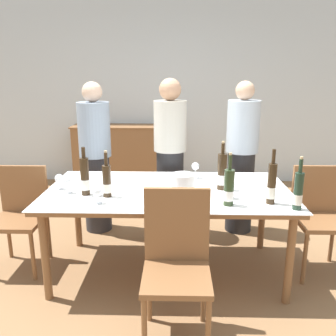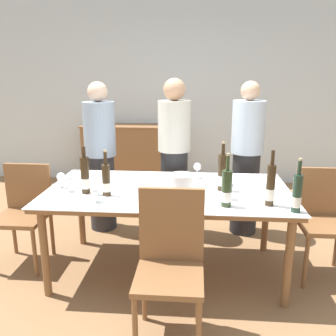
{
  "view_description": "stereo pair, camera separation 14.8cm",
  "coord_description": "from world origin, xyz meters",
  "views": [
    {
      "loc": [
        0.07,
        -2.77,
        1.66
      ],
      "look_at": [
        0.0,
        0.0,
        0.92
      ],
      "focal_mm": 38.0,
      "sensor_mm": 36.0,
      "label": 1
    },
    {
      "loc": [
        0.22,
        -2.77,
        1.66
      ],
      "look_at": [
        0.0,
        0.0,
        0.92
      ],
      "focal_mm": 38.0,
      "sensor_mm": 36.0,
      "label": 2
    }
  ],
  "objects": [
    {
      "name": "ground_plane",
      "position": [
        0.0,
        0.0,
        0.0
      ],
      "size": [
        12.0,
        12.0,
        0.0
      ],
      "primitive_type": "plane",
      "color": "olive"
    },
    {
      "name": "back_wall",
      "position": [
        0.0,
        2.74,
        1.4
      ],
      "size": [
        8.0,
        0.1,
        2.8
      ],
      "color": "silver",
      "rests_on": "ground_plane"
    },
    {
      "name": "sideboard_cabinet",
      "position": [
        -0.8,
        2.45,
        0.46
      ],
      "size": [
        1.36,
        0.46,
        0.91
      ],
      "color": "brown",
      "rests_on": "ground_plane"
    },
    {
      "name": "dining_table",
      "position": [
        0.0,
        0.0,
        0.68
      ],
      "size": [
        1.98,
        1.06,
        0.74
      ],
      "color": "brown",
      "rests_on": "ground_plane"
    },
    {
      "name": "ice_bucket",
      "position": [
        0.12,
        -0.23,
        0.84
      ],
      "size": [
        0.18,
        0.18,
        0.2
      ],
      "color": "white",
      "rests_on": "dining_table"
    },
    {
      "name": "wine_bottle_0",
      "position": [
        0.91,
        -0.42,
        0.87
      ],
      "size": [
        0.06,
        0.06,
        0.38
      ],
      "color": "#1E3323",
      "rests_on": "dining_table"
    },
    {
      "name": "wine_bottle_1",
      "position": [
        -0.64,
        -0.15,
        0.88
      ],
      "size": [
        0.07,
        0.07,
        0.38
      ],
      "color": "#332314",
      "rests_on": "dining_table"
    },
    {
      "name": "wine_bottle_2",
      "position": [
        0.76,
        -0.31,
        0.89
      ],
      "size": [
        0.06,
        0.06,
        0.41
      ],
      "color": "#332314",
      "rests_on": "dining_table"
    },
    {
      "name": "wine_bottle_3",
      "position": [
        0.45,
        -0.35,
        0.87
      ],
      "size": [
        0.08,
        0.08,
        0.39
      ],
      "color": "#28381E",
      "rests_on": "dining_table"
    },
    {
      "name": "wine_bottle_4",
      "position": [
        -0.46,
        -0.19,
        0.86
      ],
      "size": [
        0.07,
        0.07,
        0.36
      ],
      "color": "#332314",
      "rests_on": "dining_table"
    },
    {
      "name": "wine_bottle_5",
      "position": [
        0.44,
        0.01,
        0.88
      ],
      "size": [
        0.08,
        0.08,
        0.4
      ],
      "color": "#332314",
      "rests_on": "dining_table"
    },
    {
      "name": "wine_glass_0",
      "position": [
        -0.79,
        -0.12,
        0.83
      ],
      "size": [
        0.07,
        0.07,
        0.14
      ],
      "color": "white",
      "rests_on": "dining_table"
    },
    {
      "name": "wine_glass_1",
      "position": [
        0.24,
        0.33,
        0.84
      ],
      "size": [
        0.07,
        0.07,
        0.15
      ],
      "color": "white",
      "rests_on": "dining_table"
    },
    {
      "name": "wine_glass_2",
      "position": [
        -0.51,
        -0.35,
        0.83
      ],
      "size": [
        0.07,
        0.07,
        0.13
      ],
      "color": "white",
      "rests_on": "dining_table"
    },
    {
      "name": "wine_glass_3",
      "position": [
        -0.89,
        -0.02,
        0.83
      ],
      "size": [
        0.07,
        0.07,
        0.13
      ],
      "color": "white",
      "rests_on": "dining_table"
    },
    {
      "name": "wine_glass_4",
      "position": [
        0.47,
        -0.21,
        0.84
      ],
      "size": [
        0.09,
        0.09,
        0.15
      ],
      "color": "white",
      "rests_on": "dining_table"
    },
    {
      "name": "chair_right_end",
      "position": [
        1.29,
        0.08,
        0.53
      ],
      "size": [
        0.42,
        0.42,
        0.9
      ],
      "color": "brown",
      "rests_on": "ground_plane"
    },
    {
      "name": "chair_left_end",
      "position": [
        -1.29,
        0.08,
        0.51
      ],
      "size": [
        0.42,
        0.42,
        0.88
      ],
      "color": "brown",
      "rests_on": "ground_plane"
    },
    {
      "name": "chair_near_front",
      "position": [
        0.07,
        -0.75,
        0.55
      ],
      "size": [
        0.42,
        0.42,
        0.96
      ],
      "color": "brown",
      "rests_on": "ground_plane"
    },
    {
      "name": "person_host",
      "position": [
        -0.78,
        0.83,
        0.79
      ],
      "size": [
        0.33,
        0.33,
        1.58
      ],
      "color": "#2D2D33",
      "rests_on": "ground_plane"
    },
    {
      "name": "person_guest_left",
      "position": [
        -0.0,
        0.79,
        0.81
      ],
      "size": [
        0.33,
        0.33,
        1.62
      ],
      "color": "#262628",
      "rests_on": "ground_plane"
    },
    {
      "name": "person_guest_right",
      "position": [
        0.74,
        0.85,
        0.8
      ],
      "size": [
        0.33,
        0.33,
        1.59
      ],
      "color": "#262628",
      "rests_on": "ground_plane"
    }
  ]
}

